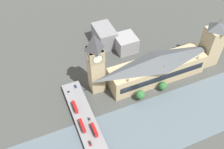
{
  "coord_description": "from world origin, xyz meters",
  "views": [
    {
      "loc": [
        -121.37,
        95.91,
        180.56
      ],
      "look_at": [
        18.46,
        36.74,
        19.23
      ],
      "focal_mm": 40.0,
      "sensor_mm": 36.0,
      "label": 1
    }
  ],
  "objects_px": {
    "road_bridge": "(96,146)",
    "clock_tower": "(95,62)",
    "parliament_hall": "(157,67)",
    "double_decker_bus_mid": "(94,130)",
    "victoria_tower": "(212,43)",
    "double_decker_bus_rear": "(75,107)",
    "car_northbound_mid": "(75,86)",
    "car_southbound_lead": "(90,143)",
    "car_northbound_tail": "(69,92)",
    "car_southbound_mid": "(89,119)",
    "double_decker_bus_lead": "(82,126)"
  },
  "relations": [
    {
      "from": "road_bridge",
      "to": "car_northbound_tail",
      "type": "xyz_separation_m",
      "value": [
        58.69,
        4.23,
        1.61
      ]
    },
    {
      "from": "road_bridge",
      "to": "clock_tower",
      "type": "bearing_deg",
      "value": -21.5
    },
    {
      "from": "victoria_tower",
      "to": "car_southbound_mid",
      "type": "height_order",
      "value": "victoria_tower"
    },
    {
      "from": "parliament_hall",
      "to": "double_decker_bus_rear",
      "type": "bearing_deg",
      "value": 95.25
    },
    {
      "from": "double_decker_bus_mid",
      "to": "car_southbound_mid",
      "type": "height_order",
      "value": "double_decker_bus_mid"
    },
    {
      "from": "double_decker_bus_lead",
      "to": "double_decker_bus_mid",
      "type": "relative_size",
      "value": 1.03
    },
    {
      "from": "clock_tower",
      "to": "double_decker_bus_lead",
      "type": "distance_m",
      "value": 53.7
    },
    {
      "from": "double_decker_bus_mid",
      "to": "car_southbound_lead",
      "type": "xyz_separation_m",
      "value": [
        -8.61,
        6.7,
        -2.06
      ]
    },
    {
      "from": "parliament_hall",
      "to": "double_decker_bus_mid",
      "type": "bearing_deg",
      "value": 114.65
    },
    {
      "from": "clock_tower",
      "to": "double_decker_bus_mid",
      "type": "xyz_separation_m",
      "value": [
        -45.36,
        19.12,
        -26.99
      ]
    },
    {
      "from": "car_northbound_tail",
      "to": "car_southbound_lead",
      "type": "height_order",
      "value": "car_northbound_tail"
    },
    {
      "from": "road_bridge",
      "to": "double_decker_bus_mid",
      "type": "bearing_deg",
      "value": -16.12
    },
    {
      "from": "double_decker_bus_mid",
      "to": "car_northbound_tail",
      "type": "xyz_separation_m",
      "value": [
        46.84,
        7.65,
        -2.02
      ]
    },
    {
      "from": "parliament_hall",
      "to": "double_decker_bus_rear",
      "type": "distance_m",
      "value": 84.81
    },
    {
      "from": "car_northbound_mid",
      "to": "car_southbound_lead",
      "type": "relative_size",
      "value": 0.86
    },
    {
      "from": "road_bridge",
      "to": "double_decker_bus_lead",
      "type": "height_order",
      "value": "double_decker_bus_lead"
    },
    {
      "from": "car_northbound_mid",
      "to": "car_northbound_tail",
      "type": "height_order",
      "value": "car_northbound_tail"
    },
    {
      "from": "double_decker_bus_mid",
      "to": "double_decker_bus_rear",
      "type": "relative_size",
      "value": 1.02
    },
    {
      "from": "car_northbound_mid",
      "to": "victoria_tower",
      "type": "bearing_deg",
      "value": -96.65
    },
    {
      "from": "victoria_tower",
      "to": "car_southbound_mid",
      "type": "bearing_deg",
      "value": 99.55
    },
    {
      "from": "car_southbound_lead",
      "to": "double_decker_bus_lead",
      "type": "bearing_deg",
      "value": 3.29
    },
    {
      "from": "double_decker_bus_mid",
      "to": "car_northbound_tail",
      "type": "bearing_deg",
      "value": 9.28
    },
    {
      "from": "parliament_hall",
      "to": "double_decker_bus_lead",
      "type": "relative_size",
      "value": 7.9
    },
    {
      "from": "victoria_tower",
      "to": "double_decker_bus_rear",
      "type": "bearing_deg",
      "value": 93.11
    },
    {
      "from": "double_decker_bus_rear",
      "to": "car_northbound_mid",
      "type": "distance_m",
      "value": 24.87
    },
    {
      "from": "car_southbound_mid",
      "to": "double_decker_bus_mid",
      "type": "bearing_deg",
      "value": -179.54
    },
    {
      "from": "car_northbound_mid",
      "to": "car_northbound_tail",
      "type": "bearing_deg",
      "value": 119.04
    },
    {
      "from": "double_decker_bus_lead",
      "to": "double_decker_bus_mid",
      "type": "distance_m",
      "value": 10.71
    },
    {
      "from": "road_bridge",
      "to": "double_decker_bus_mid",
      "type": "distance_m",
      "value": 12.86
    },
    {
      "from": "double_decker_bus_rear",
      "to": "car_northbound_mid",
      "type": "height_order",
      "value": "double_decker_bus_rear"
    },
    {
      "from": "double_decker_bus_mid",
      "to": "car_southbound_mid",
      "type": "relative_size",
      "value": 2.66
    },
    {
      "from": "car_southbound_lead",
      "to": "victoria_tower",
      "type": "bearing_deg",
      "value": -72.92
    },
    {
      "from": "road_bridge",
      "to": "car_northbound_tail",
      "type": "bearing_deg",
      "value": 4.12
    },
    {
      "from": "double_decker_bus_lead",
      "to": "double_decker_bus_rear",
      "type": "relative_size",
      "value": 1.05
    },
    {
      "from": "victoria_tower",
      "to": "double_decker_bus_mid",
      "type": "height_order",
      "value": "victoria_tower"
    },
    {
      "from": "car_northbound_tail",
      "to": "car_southbound_mid",
      "type": "relative_size",
      "value": 1.09
    },
    {
      "from": "victoria_tower",
      "to": "road_bridge",
      "type": "relative_size",
      "value": 0.38
    },
    {
      "from": "parliament_hall",
      "to": "road_bridge",
      "type": "xyz_separation_m",
      "value": [
        -47.0,
        80.02,
        -11.03
      ]
    },
    {
      "from": "victoria_tower",
      "to": "parliament_hall",
      "type": "bearing_deg",
      "value": 90.05
    },
    {
      "from": "victoria_tower",
      "to": "car_southbound_lead",
      "type": "distance_m",
      "value": 150.48
    },
    {
      "from": "road_bridge",
      "to": "car_northbound_mid",
      "type": "distance_m",
      "value": 63.02
    },
    {
      "from": "parliament_hall",
      "to": "car_southbound_lead",
      "type": "height_order",
      "value": "parliament_hall"
    },
    {
      "from": "double_decker_bus_lead",
      "to": "road_bridge",
      "type": "bearing_deg",
      "value": -167.76
    },
    {
      "from": "parliament_hall",
      "to": "double_decker_bus_lead",
      "type": "bearing_deg",
      "value": 108.17
    },
    {
      "from": "clock_tower",
      "to": "car_northbound_mid",
      "type": "bearing_deg",
      "value": 73.45
    },
    {
      "from": "double_decker_bus_mid",
      "to": "car_southbound_lead",
      "type": "distance_m",
      "value": 11.1
    },
    {
      "from": "parliament_hall",
      "to": "car_northbound_mid",
      "type": "relative_size",
      "value": 23.89
    },
    {
      "from": "double_decker_bus_mid",
      "to": "car_northbound_mid",
      "type": "bearing_deg",
      "value": 0.07
    },
    {
      "from": "victoria_tower",
      "to": "double_decker_bus_mid",
      "type": "bearing_deg",
      "value": 104.52
    },
    {
      "from": "double_decker_bus_lead",
      "to": "car_southbound_lead",
      "type": "bearing_deg",
      "value": -176.71
    }
  ]
}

